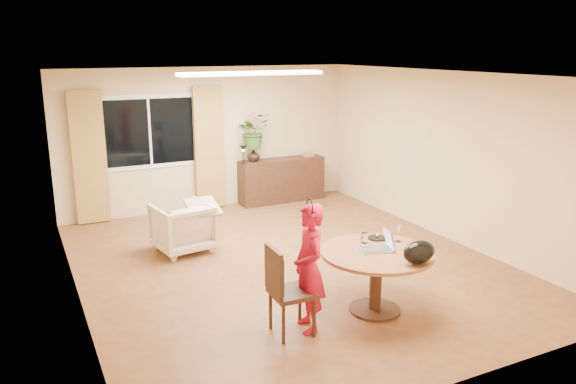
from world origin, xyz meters
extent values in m
plane|color=brown|center=(0.00, 0.00, 0.00)|extent=(6.50, 6.50, 0.00)
plane|color=white|center=(0.00, 0.00, 2.60)|extent=(6.50, 6.50, 0.00)
plane|color=#D7B58C|center=(0.00, 3.25, 1.30)|extent=(5.50, 0.00, 5.50)
plane|color=#D7B58C|center=(-2.75, 0.00, 1.30)|extent=(0.00, 6.50, 6.50)
plane|color=#D7B58C|center=(2.75, 0.00, 1.30)|extent=(0.00, 6.50, 6.50)
cube|color=white|center=(-1.10, 3.23, 1.50)|extent=(1.70, 0.02, 1.30)
cube|color=black|center=(-1.10, 3.22, 1.50)|extent=(1.55, 0.01, 1.15)
cube|color=white|center=(-1.10, 3.22, 1.50)|extent=(0.04, 0.01, 1.15)
cube|color=olive|center=(-2.15, 3.15, 1.15)|extent=(0.55, 0.08, 2.25)
cube|color=olive|center=(-0.05, 3.15, 1.15)|extent=(0.55, 0.08, 2.25)
cube|color=white|center=(0.00, 1.20, 2.57)|extent=(2.20, 0.35, 0.05)
cylinder|color=brown|center=(0.26, -1.73, 0.71)|extent=(1.27, 1.27, 0.04)
cylinder|color=black|center=(0.26, -1.73, 0.34)|extent=(0.14, 0.14, 0.69)
cylinder|color=black|center=(0.26, -1.73, 0.01)|extent=(0.59, 0.59, 0.03)
imported|color=red|center=(-0.62, -1.76, 0.70)|extent=(0.55, 0.41, 1.39)
imported|color=#C1B899|center=(-1.16, 1.16, 0.36)|extent=(0.89, 0.91, 0.73)
cube|color=black|center=(1.35, 3.01, 0.42)|extent=(1.69, 0.41, 0.84)
imported|color=black|center=(0.77, 3.01, 0.97)|extent=(0.30, 0.30, 0.25)
imported|color=#336225|center=(0.77, 3.01, 1.42)|extent=(0.71, 0.65, 0.66)
camera|label=1|loc=(-3.26, -6.59, 2.95)|focal=35.00mm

